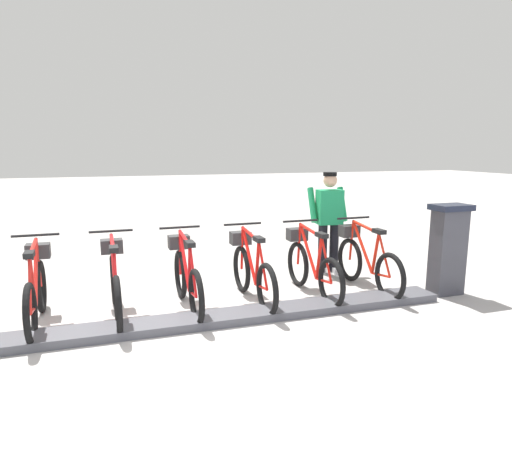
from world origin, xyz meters
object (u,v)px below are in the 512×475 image
Objects in this scene: worker_near_rack at (329,219)px; bike_docked_0 at (366,260)px; bike_docked_2 at (252,270)px; payment_kiosk at (448,248)px; bike_docked_5 at (36,289)px; bike_docked_1 at (311,265)px; bike_docked_4 at (115,282)px; bike_docked_3 at (186,276)px.

bike_docked_0 is at bearing -173.96° from worker_near_rack.
worker_near_rack is at bearing 6.04° from bike_docked_0.
bike_docked_2 is 1.04× the size of worker_near_rack.
bike_docked_0 is at bearing 59.05° from payment_kiosk.
bike_docked_0 is at bearing -90.00° from bike_docked_5.
bike_docked_1 is at bearing 90.00° from bike_docked_0.
bike_docked_2 is (0.57, 2.72, -0.24)m from payment_kiosk.
bike_docked_4 is at bearing -90.00° from bike_docked_5.
payment_kiosk is 0.74× the size of bike_docked_2.
worker_near_rack reaches higher than bike_docked_5.
bike_docked_2 is at bearing 90.00° from bike_docked_0.
bike_docked_4 is at bearing 90.00° from bike_docked_2.
bike_docked_1 and bike_docked_2 have the same top height.
payment_kiosk is 3.65m from bike_docked_3.
bike_docked_3 is 1.00× the size of bike_docked_4.
worker_near_rack is (0.99, -2.54, 0.48)m from bike_docked_3.
payment_kiosk reaches higher than bike_docked_4.
bike_docked_5 is (0.00, 2.64, 0.00)m from bike_docked_2.
bike_docked_0 is 1.00× the size of bike_docked_2.
bike_docked_0 is 4.40m from bike_docked_5.
bike_docked_1 is 1.00× the size of bike_docked_4.
payment_kiosk is 5.39m from bike_docked_5.
bike_docked_2 and bike_docked_4 have the same top height.
worker_near_rack is (0.99, -0.78, 0.48)m from bike_docked_1.
bike_docked_0 is 1.04× the size of worker_near_rack.
bike_docked_1 is 1.00× the size of bike_docked_3.
worker_near_rack is (0.99, -1.66, 0.48)m from bike_docked_2.
bike_docked_5 is (0.00, 3.52, 0.00)m from bike_docked_1.
bike_docked_5 is (0.00, 0.88, 0.00)m from bike_docked_4.
bike_docked_0 is at bearing -90.00° from bike_docked_3.
bike_docked_2 is at bearing 90.00° from bike_docked_1.
bike_docked_1 and bike_docked_3 have the same top height.
bike_docked_4 is at bearing 106.13° from worker_near_rack.
bike_docked_2 is at bearing -90.00° from bike_docked_5.
bike_docked_4 is (0.00, 1.76, 0.00)m from bike_docked_2.
bike_docked_0 is 1.00× the size of bike_docked_5.
payment_kiosk is 4.52m from bike_docked_4.
payment_kiosk is 1.90m from worker_near_rack.
bike_docked_2 and bike_docked_5 have the same top height.
bike_docked_5 is at bearing 90.00° from bike_docked_2.
bike_docked_0 is 0.88m from bike_docked_1.
worker_near_rack is at bearing 34.14° from payment_kiosk.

